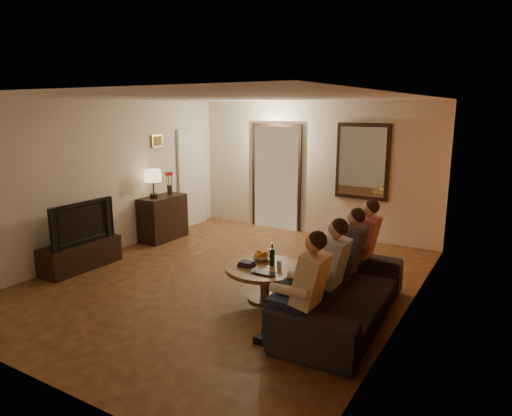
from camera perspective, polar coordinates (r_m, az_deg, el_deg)
The scene contains 33 objects.
floor at distance 6.79m, azimuth -3.51°, elevation -8.88°, with size 5.00×6.00×0.01m, color #472613.
ceiling at distance 6.33m, azimuth -3.83°, elevation 13.63°, with size 5.00×6.00×0.01m, color white.
back_wall at distance 9.04m, azimuth 7.12°, elevation 4.91°, with size 5.00×0.02×2.60m, color beige.
front_wall at distance 4.36m, azimuth -26.47°, elevation -4.35°, with size 5.00×0.02×2.60m, color beige.
left_wall at distance 8.09m, azimuth -18.50°, elevation 3.50°, with size 0.02×6.00×2.60m, color beige.
right_wall at distance 5.46m, azimuth 18.60°, elevation -0.54°, with size 0.02×6.00×2.60m, color beige.
orange_accent at distance 5.46m, azimuth 18.50°, elevation -0.52°, with size 0.01×6.00×2.60m, color orange.
kitchen_doorway at distance 9.40m, azimuth 2.56°, elevation 3.74°, with size 1.00×0.06×2.10m, color #FFE0A5.
door_trim at distance 9.39m, azimuth 2.53°, elevation 3.74°, with size 1.12×0.04×2.22m, color black.
fridge_glimpse at distance 9.32m, azimuth 3.92°, elevation 2.71°, with size 0.45×0.03×1.70m, color silver.
mirror_frame at distance 8.63m, azimuth 13.17°, elevation 5.67°, with size 1.00×0.05×1.40m, color black.
mirror_glass at distance 8.60m, azimuth 13.11°, elevation 5.66°, with size 0.86×0.02×1.26m, color white.
white_door at distance 9.75m, azimuth -8.01°, elevation 3.77°, with size 0.06×0.85×2.04m, color white.
framed_art at distance 8.91m, azimuth -12.27°, elevation 8.18°, with size 0.03×0.28×0.24m, color #B28C33.
art_canvas at distance 8.90m, azimuth -12.20°, elevation 8.18°, with size 0.01×0.22×0.18m, color brown.
dresser at distance 8.86m, azimuth -11.54°, elevation -1.21°, with size 0.45×0.94×0.84m, color black.
table_lamp at distance 8.56m, azimuth -12.72°, elevation 2.98°, with size 0.30×0.30×0.54m, color beige, non-canonical shape.
flower_vase at distance 8.89m, azimuth -10.77°, elevation 3.07°, with size 0.14×0.14×0.44m, color #AF1612, non-canonical shape.
tv_stand at distance 7.67m, azimuth -21.04°, elevation -5.53°, with size 0.45×1.27×0.42m, color black.
tv at distance 7.53m, azimuth -21.35°, elevation -1.64°, with size 0.15×1.13×0.65m, color black.
sofa at distance 5.54m, azimuth 10.95°, elevation -10.29°, with size 0.92×2.36×0.69m, color black.
person_a at distance 4.70m, azimuth 6.11°, elevation -10.97°, with size 0.60×0.40×1.20m, color tan, non-canonical shape.
person_b at distance 5.22m, azimuth 8.89°, elevation -8.65°, with size 0.60×0.40×1.20m, color tan, non-canonical shape.
person_c at distance 5.75m, azimuth 11.14°, elevation -6.74°, with size 0.60×0.40×1.20m, color tan, non-canonical shape.
person_d at distance 6.29m, azimuth 12.99°, elevation -5.14°, with size 0.60×0.40×1.20m, color tan, non-canonical shape.
dog at distance 6.29m, azimuth 9.91°, elevation -8.09°, with size 0.56×0.24×0.56m, color #9F7249, non-canonical shape.
coffee_table at distance 6.03m, azimuth 1.12°, elevation -9.38°, with size 1.02×1.02×0.45m, color brown.
bowl at distance 6.20m, azimuth 0.68°, elevation -6.21°, with size 0.26×0.26×0.06m, color white.
oranges at distance 6.18m, azimuth 0.68°, elevation -5.61°, with size 0.20×0.20×0.08m, color orange, non-canonical shape.
wine_bottle at distance 5.96m, azimuth 2.03°, elevation -5.76°, with size 0.07×0.07×0.31m, color black, non-canonical shape.
wine_glass at distance 5.89m, azimuth 2.90°, elevation -7.06°, with size 0.06×0.06×0.10m, color silver.
book_stack at distance 5.96m, azimuth -1.21°, elevation -6.96°, with size 0.20×0.15×0.07m, color black, non-canonical shape.
laptop at distance 5.67m, azimuth 0.60°, elevation -8.24°, with size 0.33×0.21×0.03m, color black.
Camera 1 is at (3.57, -5.22, 2.46)m, focal length 32.00 mm.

